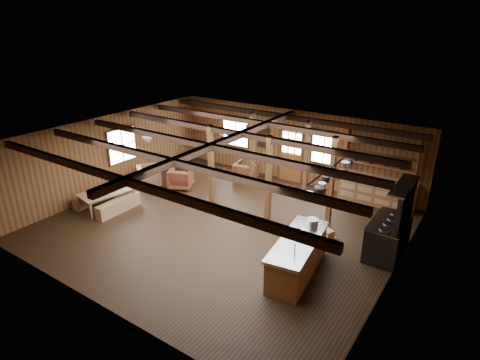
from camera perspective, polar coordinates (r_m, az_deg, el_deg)
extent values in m
cube|color=black|center=(12.47, -2.44, -6.53)|extent=(10.00, 9.00, 0.02)
cube|color=black|center=(11.38, -2.67, 6.01)|extent=(10.00, 9.00, 0.02)
cube|color=#5B311A|center=(15.21, -17.93, 3.58)|extent=(0.02, 9.00, 2.80)
cube|color=#5B311A|center=(9.99, 21.39, -6.76)|extent=(0.02, 9.00, 2.80)
cube|color=#5B311A|center=(15.48, 7.46, 4.81)|extent=(10.00, 0.02, 2.80)
cube|color=#5B311A|center=(9.06, -20.04, -9.70)|extent=(10.00, 0.02, 2.80)
cube|color=black|center=(9.03, -16.02, -0.15)|extent=(9.80, 0.12, 0.18)
cube|color=black|center=(9.97, -9.53, 2.56)|extent=(9.80, 0.12, 0.18)
cube|color=black|center=(11.04, -4.21, 4.75)|extent=(9.80, 0.12, 0.18)
cube|color=black|center=(12.20, 0.16, 6.51)|extent=(9.80, 0.12, 0.18)
cube|color=black|center=(13.43, 3.77, 7.94)|extent=(9.80, 0.12, 0.18)
cube|color=black|center=(14.54, 6.42, 8.95)|extent=(9.80, 0.12, 0.18)
cube|color=black|center=(11.42, -2.66, 5.38)|extent=(0.18, 8.82, 0.18)
cube|color=#412712|center=(13.27, -4.15, 1.96)|extent=(0.15, 0.15, 2.80)
cube|color=#412712|center=(14.86, 1.71, 4.25)|extent=(0.15, 0.15, 2.80)
cube|color=#412712|center=(12.12, 4.08, -0.06)|extent=(0.15, 0.15, 2.80)
cube|color=#412712|center=(13.87, 9.39, 2.62)|extent=(0.15, 0.15, 2.80)
cube|color=#412712|center=(12.33, 12.87, -0.18)|extent=(0.15, 0.15, 2.80)
cube|color=brown|center=(15.71, 7.21, 1.80)|extent=(0.90, 0.06, 1.10)
cube|color=#412712|center=(15.75, 5.75, 3.85)|extent=(0.06, 0.08, 2.10)
cube|color=#412712|center=(15.34, 8.89, 3.19)|extent=(0.06, 0.08, 2.10)
cube|color=#412712|center=(15.23, 7.49, 7.34)|extent=(1.02, 0.08, 0.06)
cube|color=white|center=(15.39, 7.39, 5.29)|extent=(0.84, 0.02, 0.90)
cube|color=white|center=(16.66, -0.61, 6.96)|extent=(1.20, 0.02, 1.20)
cube|color=#412712|center=(16.66, -0.61, 6.96)|extent=(1.32, 0.06, 1.32)
cube|color=white|center=(14.87, 11.88, 4.60)|extent=(0.90, 0.02, 1.20)
cube|color=#412712|center=(14.87, 11.88, 4.60)|extent=(1.02, 0.06, 1.32)
cube|color=white|center=(15.41, -16.46, 4.77)|extent=(0.02, 1.20, 1.20)
cube|color=#412712|center=(15.41, -16.46, 4.77)|extent=(0.14, 1.24, 1.32)
cube|color=beige|center=(15.93, 3.26, 6.96)|extent=(0.50, 0.03, 0.40)
cube|color=black|center=(15.92, 3.24, 6.95)|extent=(0.55, 0.02, 0.45)
cube|color=beige|center=(16.26, 1.43, 6.94)|extent=(0.35, 0.03, 0.45)
cube|color=black|center=(16.25, 1.41, 6.93)|extent=(0.40, 0.02, 0.50)
cube|color=beige|center=(16.07, 3.22, 5.24)|extent=(0.40, 0.03, 0.30)
cube|color=black|center=(16.06, 3.21, 5.23)|extent=(0.45, 0.02, 0.35)
cube|color=brown|center=(14.43, 18.78, -1.59)|extent=(2.50, 0.55, 0.90)
cube|color=#936643|center=(14.23, 19.00, 0.15)|extent=(2.55, 0.60, 0.06)
cube|color=brown|center=(14.14, 19.31, 2.01)|extent=(2.30, 0.35, 0.04)
cube|color=brown|center=(14.03, 19.49, 3.35)|extent=(2.30, 0.35, 0.04)
cube|color=brown|center=(13.92, 19.67, 4.71)|extent=(2.30, 0.35, 0.04)
cube|color=brown|center=(14.33, 15.09, 4.26)|extent=(0.04, 0.35, 1.40)
cube|color=brown|center=(13.81, 24.05, 2.39)|extent=(0.04, 0.35, 1.40)
cylinder|color=#2A2A2D|center=(13.40, -13.08, 6.91)|extent=(0.02, 0.02, 0.45)
cone|color=white|center=(13.49, -12.96, 5.58)|extent=(0.36, 0.36, 0.22)
cylinder|color=#2A2A2D|center=(13.86, -2.70, 7.96)|extent=(0.02, 0.02, 0.45)
cone|color=white|center=(13.94, -2.68, 6.66)|extent=(0.36, 0.36, 0.22)
cylinder|color=#2A2A2D|center=(10.23, 13.14, 2.00)|extent=(0.04, 3.00, 0.04)
cylinder|color=#2A2A2D|center=(9.12, 9.68, -1.05)|extent=(0.01, 0.01, 0.24)
cylinder|color=silver|center=(9.19, 9.61, -2.14)|extent=(0.25, 0.25, 0.14)
cylinder|color=#2A2A2D|center=(9.40, 11.38, -0.41)|extent=(0.01, 0.01, 0.22)
cylinder|color=#2A2A2D|center=(9.47, 11.30, -1.42)|extent=(0.26, 0.26, 0.14)
cylinder|color=#2A2A2D|center=(9.78, 11.67, 0.33)|extent=(0.01, 0.01, 0.27)
cylinder|color=silver|center=(9.85, 11.58, -0.78)|extent=(0.19, 0.19, 0.14)
cylinder|color=#2A2A2D|center=(10.13, 12.19, 1.16)|extent=(0.01, 0.01, 0.24)
cylinder|color=#2A2A2D|center=(10.20, 12.10, 0.16)|extent=(0.20, 0.20, 0.14)
cylinder|color=#2A2A2D|center=(10.45, 13.48, 1.55)|extent=(0.01, 0.01, 0.29)
cylinder|color=silver|center=(10.52, 13.38, 0.45)|extent=(0.22, 0.22, 0.14)
cylinder|color=#2A2A2D|center=(10.78, 14.47, 2.07)|extent=(0.01, 0.01, 0.30)
cylinder|color=#2A2A2D|center=(10.85, 14.36, 0.98)|extent=(0.27, 0.27, 0.14)
cylinder|color=#2A2A2D|center=(11.12, 14.91, 2.95)|extent=(0.01, 0.01, 0.19)
cylinder|color=silver|center=(11.17, 14.83, 2.15)|extent=(0.24, 0.24, 0.14)
cylinder|color=#2A2A2D|center=(11.49, 15.38, 3.42)|extent=(0.01, 0.01, 0.23)
cylinder|color=#2A2A2D|center=(11.54, 15.29, 2.56)|extent=(0.20, 0.20, 0.14)
cube|color=brown|center=(10.24, 8.15, -10.89)|extent=(1.12, 2.49, 0.86)
cube|color=silver|center=(9.99, 8.30, -8.63)|extent=(1.21, 2.60, 0.08)
cylinder|color=#2A2A2D|center=(9.53, 6.67, -10.19)|extent=(0.44, 0.44, 0.06)
cylinder|color=silver|center=(9.38, 7.81, -9.76)|extent=(0.03, 0.03, 0.30)
cube|color=#936643|center=(11.87, 12.27, -7.67)|extent=(0.46, 0.41, 0.34)
cube|color=#2A2A2D|center=(11.53, 20.23, -7.83)|extent=(0.85, 1.59, 0.96)
cube|color=silver|center=(11.30, 20.56, -5.63)|extent=(0.87, 1.61, 0.04)
cube|color=#2A2A2D|center=(11.00, 22.55, -3.42)|extent=(0.12, 1.59, 1.06)
cube|color=silver|center=(10.82, 22.35, -0.73)|extent=(0.40, 1.70, 0.05)
imported|color=#976A44|center=(14.11, -18.23, -2.68)|extent=(1.29, 1.91, 0.62)
cube|color=#936643|center=(14.71, -20.01, -2.30)|extent=(0.29, 1.54, 0.42)
cube|color=#936643|center=(13.78, -16.89, -3.52)|extent=(0.30, 1.62, 0.44)
imported|color=brown|center=(15.14, -8.36, 0.27)|extent=(1.11, 1.13, 0.77)
imported|color=brown|center=(15.64, 0.86, 1.18)|extent=(0.89, 0.91, 0.74)
imported|color=brown|center=(15.56, -12.78, 0.56)|extent=(1.17, 1.17, 0.77)
cylinder|color=silver|center=(10.62, 10.21, -5.93)|extent=(0.32, 0.32, 0.19)
imported|color=silver|center=(10.28, 8.68, -7.24)|extent=(0.30, 0.30, 0.06)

